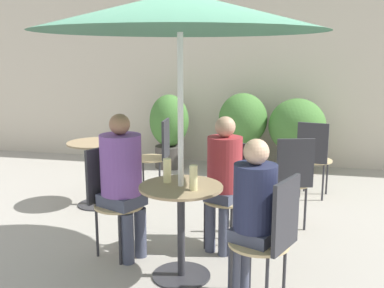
{
  "coord_description": "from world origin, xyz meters",
  "views": [
    {
      "loc": [
        0.81,
        -3.29,
        1.76
      ],
      "look_at": [
        0.01,
        0.34,
        1.01
      ],
      "focal_mm": 42.0,
      "sensor_mm": 36.0,
      "label": 1
    }
  ],
  "objects_px": {
    "bistro_chair_5": "(159,150)",
    "beer_glass_0": "(167,171)",
    "cafe_table_near": "(181,216)",
    "bistro_chair_1": "(232,185)",
    "cafe_table_far": "(96,163)",
    "beer_glass_1": "(193,178)",
    "umbrella": "(180,12)",
    "potted_plant_1": "(243,124)",
    "seated_person_0": "(253,206)",
    "potted_plant_2": "(297,130)",
    "potted_plant_0": "(169,127)",
    "bistro_chair_3": "(292,175)",
    "bistro_chair_4": "(313,153)",
    "seated_person_1": "(224,172)",
    "seated_person_2": "(122,174)",
    "bistro_chair_0": "(273,232)",
    "bistro_chair_2": "(110,191)"
  },
  "relations": [
    {
      "from": "cafe_table_near",
      "to": "bistro_chair_0",
      "type": "relative_size",
      "value": 0.79
    },
    {
      "from": "seated_person_1",
      "to": "potted_plant_1",
      "type": "bearing_deg",
      "value": 116.08
    },
    {
      "from": "bistro_chair_4",
      "to": "cafe_table_far",
      "type": "bearing_deg",
      "value": 31.48
    },
    {
      "from": "bistro_chair_0",
      "to": "potted_plant_0",
      "type": "bearing_deg",
      "value": -131.48
    },
    {
      "from": "seated_person_0",
      "to": "potted_plant_1",
      "type": "distance_m",
      "value": 3.69
    },
    {
      "from": "beer_glass_0",
      "to": "potted_plant_1",
      "type": "xyz_separation_m",
      "value": [
        0.25,
        3.34,
        -0.13
      ]
    },
    {
      "from": "potted_plant_2",
      "to": "seated_person_1",
      "type": "bearing_deg",
      "value": -103.33
    },
    {
      "from": "cafe_table_far",
      "to": "bistro_chair_3",
      "type": "relative_size",
      "value": 0.79
    },
    {
      "from": "seated_person_0",
      "to": "beer_glass_0",
      "type": "relative_size",
      "value": 6.25
    },
    {
      "from": "cafe_table_far",
      "to": "potted_plant_1",
      "type": "relative_size",
      "value": 0.64
    },
    {
      "from": "beer_glass_0",
      "to": "beer_glass_1",
      "type": "relative_size",
      "value": 1.01
    },
    {
      "from": "umbrella",
      "to": "seated_person_0",
      "type": "bearing_deg",
      "value": -23.44
    },
    {
      "from": "potted_plant_0",
      "to": "bistro_chair_5",
      "type": "bearing_deg",
      "value": -80.34
    },
    {
      "from": "bistro_chair_3",
      "to": "seated_person_0",
      "type": "bearing_deg",
      "value": 63.96
    },
    {
      "from": "beer_glass_1",
      "to": "bistro_chair_0",
      "type": "bearing_deg",
      "value": -20.49
    },
    {
      "from": "seated_person_0",
      "to": "potted_plant_0",
      "type": "height_order",
      "value": "seated_person_0"
    },
    {
      "from": "bistro_chair_4",
      "to": "beer_glass_1",
      "type": "distance_m",
      "value": 2.57
    },
    {
      "from": "seated_person_0",
      "to": "potted_plant_2",
      "type": "bearing_deg",
      "value": -161.85
    },
    {
      "from": "cafe_table_near",
      "to": "bistro_chair_1",
      "type": "distance_m",
      "value": 0.78
    },
    {
      "from": "cafe_table_near",
      "to": "potted_plant_2",
      "type": "relative_size",
      "value": 0.67
    },
    {
      "from": "bistro_chair_2",
      "to": "beer_glass_0",
      "type": "xyz_separation_m",
      "value": [
        0.59,
        -0.24,
        0.28
      ]
    },
    {
      "from": "cafe_table_near",
      "to": "beer_glass_0",
      "type": "height_order",
      "value": "beer_glass_0"
    },
    {
      "from": "umbrella",
      "to": "bistro_chair_0",
      "type": "bearing_deg",
      "value": -23.44
    },
    {
      "from": "bistro_chair_0",
      "to": "bistro_chair_4",
      "type": "bearing_deg",
      "value": -164.95
    },
    {
      "from": "bistro_chair_2",
      "to": "bistro_chair_3",
      "type": "relative_size",
      "value": 1.0
    },
    {
      "from": "beer_glass_0",
      "to": "bistro_chair_1",
      "type": "bearing_deg",
      "value": 55.8
    },
    {
      "from": "cafe_table_far",
      "to": "beer_glass_1",
      "type": "distance_m",
      "value": 2.19
    },
    {
      "from": "bistro_chair_4",
      "to": "seated_person_0",
      "type": "relative_size",
      "value": 0.8
    },
    {
      "from": "bistro_chair_5",
      "to": "beer_glass_0",
      "type": "distance_m",
      "value": 2.11
    },
    {
      "from": "bistro_chair_1",
      "to": "umbrella",
      "type": "distance_m",
      "value": 1.67
    },
    {
      "from": "cafe_table_far",
      "to": "bistro_chair_4",
      "type": "xyz_separation_m",
      "value": [
        2.48,
        0.8,
        0.06
      ]
    },
    {
      "from": "cafe_table_far",
      "to": "bistro_chair_4",
      "type": "height_order",
      "value": "bistro_chair_4"
    },
    {
      "from": "bistro_chair_3",
      "to": "potted_plant_2",
      "type": "bearing_deg",
      "value": -107.14
    },
    {
      "from": "bistro_chair_2",
      "to": "potted_plant_0",
      "type": "distance_m",
      "value": 3.1
    },
    {
      "from": "seated_person_2",
      "to": "potted_plant_1",
      "type": "relative_size",
      "value": 1.07
    },
    {
      "from": "beer_glass_0",
      "to": "potted_plant_0",
      "type": "bearing_deg",
      "value": 104.98
    },
    {
      "from": "bistro_chair_4",
      "to": "umbrella",
      "type": "xyz_separation_m",
      "value": [
        -1.1,
        -2.28,
        1.48
      ]
    },
    {
      "from": "seated_person_2",
      "to": "beer_glass_0",
      "type": "relative_size",
      "value": 6.62
    },
    {
      "from": "umbrella",
      "to": "potted_plant_1",
      "type": "bearing_deg",
      "value": 88.02
    },
    {
      "from": "bistro_chair_3",
      "to": "beer_glass_1",
      "type": "height_order",
      "value": "bistro_chair_3"
    },
    {
      "from": "seated_person_1",
      "to": "potted_plant_1",
      "type": "relative_size",
      "value": 1.04
    },
    {
      "from": "bistro_chair_2",
      "to": "potted_plant_1",
      "type": "relative_size",
      "value": 0.81
    },
    {
      "from": "seated_person_0",
      "to": "potted_plant_0",
      "type": "relative_size",
      "value": 1.05
    },
    {
      "from": "bistro_chair_3",
      "to": "seated_person_1",
      "type": "bearing_deg",
      "value": 31.0
    },
    {
      "from": "bistro_chair_5",
      "to": "potted_plant_2",
      "type": "xyz_separation_m",
      "value": [
        1.7,
        1.31,
        0.09
      ]
    },
    {
      "from": "bistro_chair_5",
      "to": "potted_plant_0",
      "type": "xyz_separation_m",
      "value": [
        -0.23,
        1.35,
        0.06
      ]
    },
    {
      "from": "potted_plant_0",
      "to": "beer_glass_1",
      "type": "bearing_deg",
      "value": -71.94
    },
    {
      "from": "seated_person_0",
      "to": "beer_glass_0",
      "type": "height_order",
      "value": "seated_person_0"
    },
    {
      "from": "bistro_chair_0",
      "to": "seated_person_2",
      "type": "height_order",
      "value": "seated_person_2"
    },
    {
      "from": "seated_person_1",
      "to": "potted_plant_2",
      "type": "bearing_deg",
      "value": 100.11
    }
  ]
}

